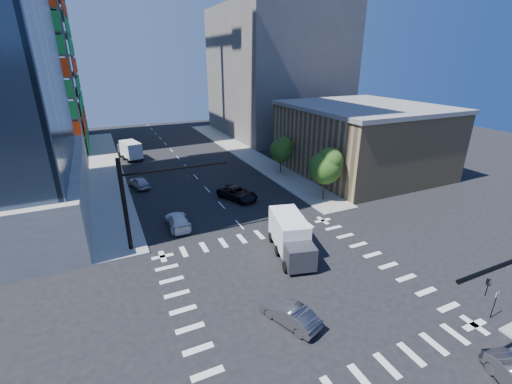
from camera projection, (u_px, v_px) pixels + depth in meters
ground at (296, 286)px, 27.79m from camera, size 160.00×160.00×0.00m
road_markings at (296, 286)px, 27.79m from camera, size 20.00×20.00×0.01m
sidewalk_ne at (244, 153)px, 66.42m from camera, size 5.00×60.00×0.15m
sidewalk_nw at (106, 169)px, 56.64m from camera, size 5.00×60.00×0.15m
commercial_building at (361, 139)px, 54.19m from camera, size 20.50×22.50×10.60m
bg_building_ne at (276, 73)px, 79.64m from camera, size 24.00×30.00×28.00m
signal_mast_nw at (140, 194)px, 31.57m from camera, size 10.20×0.40×9.00m
tree_south at (327, 166)px, 42.74m from camera, size 4.16×4.16×6.82m
tree_north at (282, 149)px, 53.25m from camera, size 3.54×3.52×5.78m
no_parking_sign at (495, 302)px, 23.87m from camera, size 0.30×0.06×2.20m
car_nb_far at (237, 193)px, 44.54m from camera, size 4.78×6.33×1.60m
car_sb_near at (178, 221)px, 37.16m from camera, size 2.28×5.28×1.51m
car_sb_mid at (139, 182)px, 48.51m from camera, size 2.85×4.89×1.57m
car_sb_cross at (290, 314)px, 23.69m from camera, size 3.09×4.75×1.48m
box_truck_near at (292, 240)px, 31.55m from camera, size 4.36×7.16×3.50m
box_truck_far at (129, 151)px, 62.19m from camera, size 3.93×6.69×3.29m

